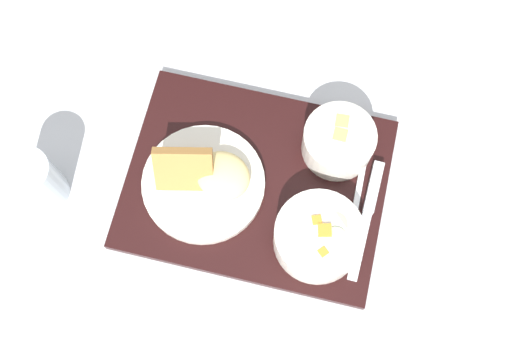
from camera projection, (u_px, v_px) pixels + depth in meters
ground_plane at (256, 186)px, 1.02m from camera, size 4.00×4.00×0.00m
serving_tray at (256, 184)px, 1.01m from camera, size 0.41×0.31×0.02m
bowl_salad at (319, 237)px, 0.94m from camera, size 0.13×0.13×0.06m
bowl_soup at (339, 141)px, 0.98m from camera, size 0.11×0.11×0.06m
plate_main at (206, 180)px, 0.98m from camera, size 0.19×0.19×0.09m
knife at (371, 198)px, 0.98m from camera, size 0.03×0.19×0.02m
spoon at (353, 218)px, 0.97m from camera, size 0.04×0.15×0.01m
glass_water at (37, 182)px, 0.97m from camera, size 0.07×0.07×0.11m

